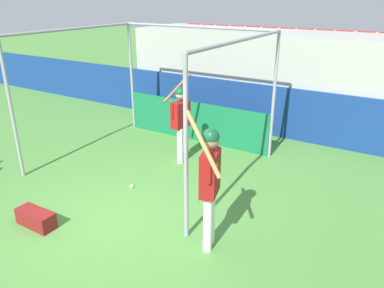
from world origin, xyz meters
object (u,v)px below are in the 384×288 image
(player_waiting, at_px, (210,178))
(baseball, at_px, (132,186))
(equipment_bag, at_px, (36,218))
(player_batter, at_px, (180,118))

(player_waiting, height_order, baseball, player_waiting)
(player_waiting, distance_m, baseball, 2.60)
(equipment_bag, xyz_separation_m, baseball, (0.50, 1.82, -0.10))
(player_waiting, distance_m, equipment_bag, 3.05)
(player_batter, distance_m, baseball, 1.90)
(player_batter, distance_m, player_waiting, 3.21)
(equipment_bag, height_order, baseball, equipment_bag)
(player_batter, relative_size, baseball, 25.61)
(equipment_bag, relative_size, baseball, 9.46)
(player_waiting, xyz_separation_m, equipment_bag, (-2.69, -1.00, -1.03))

